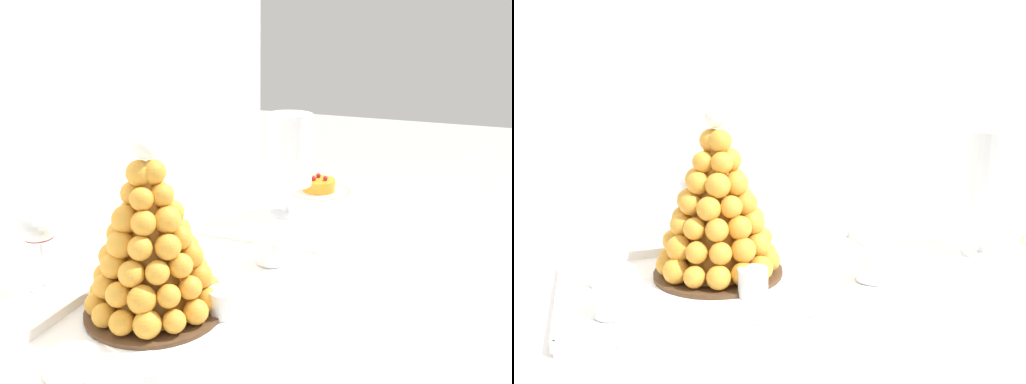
{
  "view_description": "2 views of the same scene",
  "coord_description": "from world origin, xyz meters",
  "views": [
    {
      "loc": [
        -0.95,
        -0.43,
        1.31
      ],
      "look_at": [
        0.03,
        -0.03,
        0.96
      ],
      "focal_mm": 38.89,
      "sensor_mm": 36.0,
      "label": 1
    },
    {
      "loc": [
        -0.44,
        -0.87,
        1.18
      ],
      "look_at": [
        -0.15,
        -0.02,
        0.98
      ],
      "focal_mm": 37.42,
      "sensor_mm": 36.0,
      "label": 2
    }
  ],
  "objects": [
    {
      "name": "serving_tray",
      "position": [
        -0.2,
        0.01,
        0.81
      ],
      "size": [
        0.62,
        0.35,
        0.02
      ],
      "color": "white",
      "rests_on": "buffet_table"
    },
    {
      "name": "dessert_cup_centre",
      "position": [
        0.03,
        -0.07,
        0.84
      ],
      "size": [
        0.06,
        0.06,
        0.05
      ],
      "color": "silver",
      "rests_on": "serving_tray"
    },
    {
      "name": "wine_glass",
      "position": [
        -0.22,
        0.3,
        0.92
      ],
      "size": [
        0.07,
        0.07,
        0.16
      ],
      "color": "silver",
      "rests_on": "buffet_table"
    },
    {
      "name": "fruit_tart_plate",
      "position": [
        0.53,
        -0.02,
        0.82
      ],
      "size": [
        0.19,
        0.19,
        0.05
      ],
      "color": "white",
      "rests_on": "buffet_table"
    },
    {
      "name": "buffet_table",
      "position": [
        0.0,
        0.0,
        0.69
      ],
      "size": [
        1.38,
        0.89,
        0.8
      ],
      "color": "brown",
      "rests_on": "ground_plane"
    },
    {
      "name": "macaron_goblet",
      "position": [
        0.33,
        0.0,
        0.97
      ],
      "size": [
        0.12,
        0.12,
        0.26
      ],
      "color": "white",
      "rests_on": "buffet_table"
    },
    {
      "name": "creme_brulee_ramekin",
      "position": [
        -0.42,
        0.07,
        0.82
      ],
      "size": [
        0.08,
        0.08,
        0.02
      ],
      "color": "white",
      "rests_on": "serving_tray"
    },
    {
      "name": "dessert_cup_mid_left",
      "position": [
        -0.2,
        -0.07,
        0.83
      ],
      "size": [
        0.05,
        0.05,
        0.05
      ],
      "color": "silver",
      "rests_on": "serving_tray"
    },
    {
      "name": "dessert_cup_left",
      "position": [
        -0.43,
        -0.07,
        0.84
      ],
      "size": [
        0.06,
        0.06,
        0.05
      ],
      "color": "silver",
      "rests_on": "serving_tray"
    },
    {
      "name": "croquembouche",
      "position": [
        -0.23,
        0.05,
        0.93
      ],
      "size": [
        0.24,
        0.24,
        0.31
      ],
      "color": "#4C331E",
      "rests_on": "serving_tray"
    }
  ]
}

